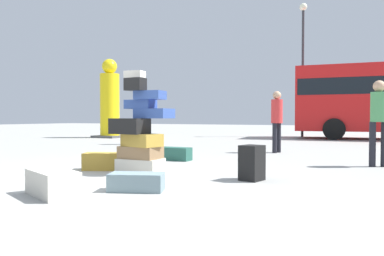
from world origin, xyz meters
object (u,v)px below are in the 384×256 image
(suitcase_tower, at_px, (141,134))
(suitcase_cream_foreground_far, at_px, (52,183))
(suitcase_teal_right_side, at_px, (175,154))
(person_bearded_onlooker, at_px, (138,116))
(person_passerby_in_red, at_px, (277,116))
(suitcase_slate_left_side, at_px, (136,182))
(yellow_dummy_statue, at_px, (110,103))
(suitcase_tan_white_trunk, at_px, (102,161))
(suitcase_black_behind_tower, at_px, (252,163))
(lamp_post, at_px, (303,51))
(person_tourist_with_camera, at_px, (379,115))

(suitcase_tower, height_order, suitcase_cream_foreground_far, suitcase_tower)
(suitcase_tower, height_order, suitcase_teal_right_side, suitcase_tower)
(person_bearded_onlooker, relative_size, person_passerby_in_red, 1.01)
(suitcase_slate_left_side, xyz_separation_m, yellow_dummy_statue, (-8.37, 9.86, 1.50))
(suitcase_tan_white_trunk, bearing_deg, suitcase_black_behind_tower, -21.79)
(lamp_post, bearing_deg, suitcase_black_behind_tower, -83.17)
(suitcase_teal_right_side, relative_size, person_passerby_in_red, 0.42)
(suitcase_tower, distance_m, suitcase_cream_foreground_far, 2.04)
(person_passerby_in_red, relative_size, lamp_post, 0.25)
(suitcase_slate_left_side, relative_size, person_passerby_in_red, 0.42)
(suitcase_cream_foreground_far, relative_size, person_passerby_in_red, 0.48)
(suitcase_tower, relative_size, person_tourist_with_camera, 1.06)
(suitcase_slate_left_side, distance_m, person_bearded_onlooker, 8.28)
(suitcase_slate_left_side, height_order, lamp_post, lamp_post)
(person_tourist_with_camera, xyz_separation_m, lamp_post, (-3.28, 10.69, 3.19))
(suitcase_tan_white_trunk, xyz_separation_m, yellow_dummy_statue, (-6.71, 8.55, 1.46))
(suitcase_slate_left_side, bearing_deg, person_tourist_with_camera, 34.19)
(person_bearded_onlooker, relative_size, lamp_post, 0.26)
(suitcase_slate_left_side, distance_m, person_passerby_in_red, 5.99)
(suitcase_teal_right_side, relative_size, person_bearded_onlooker, 0.42)
(suitcase_slate_left_side, distance_m, person_tourist_with_camera, 4.93)
(lamp_post, bearing_deg, yellow_dummy_statue, -148.62)
(suitcase_slate_left_side, distance_m, suitcase_cream_foreground_far, 1.01)
(suitcase_teal_right_side, xyz_separation_m, person_bearded_onlooker, (-3.46, 3.59, 0.84))
(person_tourist_with_camera, bearing_deg, person_bearded_onlooker, -44.91)
(suitcase_teal_right_side, distance_m, person_bearded_onlooker, 5.06)
(lamp_post, bearing_deg, suitcase_slate_left_side, -88.05)
(suitcase_cream_foreground_far, distance_m, lamp_post, 15.88)
(person_passerby_in_red, distance_m, yellow_dummy_statue, 9.61)
(suitcase_tan_white_trunk, distance_m, person_bearded_onlooker, 6.29)
(person_bearded_onlooker, bearing_deg, suitcase_slate_left_side, 19.51)
(suitcase_tower, height_order, person_passerby_in_red, suitcase_tower)
(suitcase_cream_foreground_far, xyz_separation_m, person_passerby_in_red, (1.11, 6.61, 0.82))
(suitcase_tan_white_trunk, height_order, lamp_post, lamp_post)
(suitcase_tower, relative_size, suitcase_cream_foreground_far, 2.21)
(lamp_post, bearing_deg, person_passerby_in_red, -84.33)
(person_bearded_onlooker, height_order, lamp_post, lamp_post)
(suitcase_slate_left_side, height_order, person_tourist_with_camera, person_tourist_with_camera)
(suitcase_tower, relative_size, person_passerby_in_red, 1.07)
(suitcase_black_behind_tower, relative_size, yellow_dummy_statue, 0.14)
(suitcase_tan_white_trunk, height_order, suitcase_teal_right_side, suitcase_tan_white_trunk)
(suitcase_teal_right_side, distance_m, suitcase_cream_foreground_far, 3.91)
(suitcase_cream_foreground_far, xyz_separation_m, lamp_post, (0.24, 15.36, 4.02))
(suitcase_tan_white_trunk, height_order, suitcase_cream_foreground_far, same)
(suitcase_black_behind_tower, relative_size, suitcase_slate_left_side, 0.76)
(suitcase_tan_white_trunk, relative_size, person_tourist_with_camera, 0.39)
(suitcase_teal_right_side, distance_m, yellow_dummy_statue, 9.90)
(person_bearded_onlooker, bearing_deg, person_tourist_with_camera, 54.36)
(suitcase_black_behind_tower, xyz_separation_m, suitcase_cream_foreground_far, (-1.82, -2.12, -0.11))
(lamp_post, bearing_deg, person_tourist_with_camera, -72.93)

